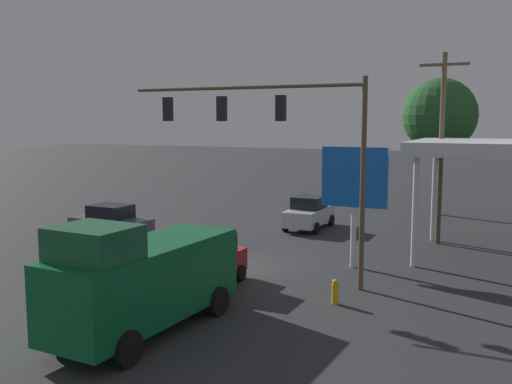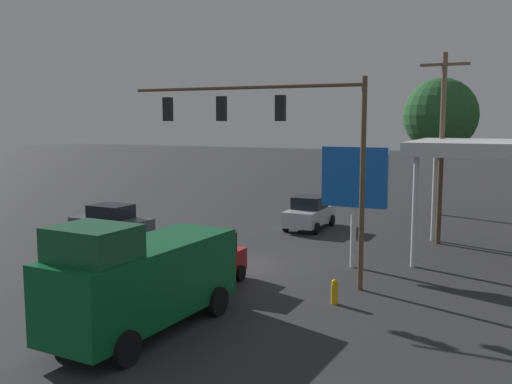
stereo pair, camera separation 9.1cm
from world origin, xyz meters
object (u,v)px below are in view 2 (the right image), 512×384
at_px(traffic_signal_assembly, 272,129).
at_px(hatchback_crossing, 206,261).
at_px(delivery_truck, 141,278).
at_px(sedan_waiting, 310,213).
at_px(fire_hydrant, 334,292).
at_px(sedan_far, 111,223).
at_px(price_sign, 354,182).
at_px(street_tree, 440,115).
at_px(utility_pole, 442,144).

xyz_separation_m(traffic_signal_assembly, hatchback_crossing, (1.90, 1.96, -5.05)).
relative_size(delivery_truck, sedan_waiting, 1.57).
distance_m(hatchback_crossing, fire_hydrant, 5.18).
xyz_separation_m(delivery_truck, sedan_far, (9.44, -10.20, -0.74)).
height_order(price_sign, sedan_waiting, price_sign).
bearing_deg(hatchback_crossing, street_tree, 165.32).
bearing_deg(delivery_truck, street_tree, 172.55).
height_order(utility_pole, delivery_truck, utility_pole).
xyz_separation_m(utility_pole, sedan_waiting, (7.42, -1.08, -4.19)).
distance_m(traffic_signal_assembly, delivery_truck, 8.39).
bearing_deg(sedan_waiting, price_sign, 31.65).
bearing_deg(utility_pole, sedan_waiting, -8.29).
height_order(price_sign, sedan_far, price_sign).
relative_size(delivery_truck, street_tree, 0.76).
distance_m(sedan_waiting, fire_hydrant, 13.91).
bearing_deg(sedan_far, fire_hydrant, 162.28).
distance_m(traffic_signal_assembly, sedan_far, 12.13).
xyz_separation_m(utility_pole, sedan_far, (15.79, 6.57, -4.19)).
relative_size(utility_pole, sedan_far, 2.17).
relative_size(traffic_signal_assembly, price_sign, 1.92).
relative_size(utility_pole, hatchback_crossing, 2.54).
height_order(sedan_waiting, sedan_far, same).
relative_size(sedan_waiting, sedan_far, 0.98).
bearing_deg(street_tree, utility_pole, 97.86).
relative_size(price_sign, street_tree, 0.57).
bearing_deg(delivery_truck, sedan_far, -133.85).
bearing_deg(fire_hydrant, price_sign, -81.47).
distance_m(sedan_waiting, sedan_far, 11.34).
bearing_deg(delivery_truck, traffic_signal_assembly, 174.20).
relative_size(price_sign, sedan_far, 1.17).
bearing_deg(price_sign, sedan_waiting, -58.30).
distance_m(price_sign, street_tree, 16.40).
bearing_deg(street_tree, fire_hydrant, 88.31).
xyz_separation_m(sedan_far, street_tree, (-14.47, -16.11, 5.71)).
bearing_deg(street_tree, traffic_signal_assembly, 78.58).
bearing_deg(sedan_far, utility_pole, -154.81).
bearing_deg(utility_pole, hatchback_crossing, 58.60).
xyz_separation_m(sedan_waiting, sedan_far, (8.37, 7.65, 0.00)).
bearing_deg(traffic_signal_assembly, street_tree, -101.42).
xyz_separation_m(hatchback_crossing, fire_hydrant, (-5.15, 0.07, -0.51)).
bearing_deg(traffic_signal_assembly, fire_hydrant, 147.97).
height_order(traffic_signal_assembly, sedan_waiting, traffic_signal_assembly).
distance_m(delivery_truck, hatchback_crossing, 5.26).
relative_size(delivery_truck, hatchback_crossing, 1.81).
height_order(price_sign, street_tree, street_tree).
xyz_separation_m(delivery_truck, hatchback_crossing, (0.75, -5.15, -0.75)).
relative_size(utility_pole, delivery_truck, 1.40).
bearing_deg(hatchback_crossing, sedan_far, -119.60).
xyz_separation_m(delivery_truck, fire_hydrant, (-4.40, -5.08, -1.26)).
distance_m(traffic_signal_assembly, hatchback_crossing, 5.74).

